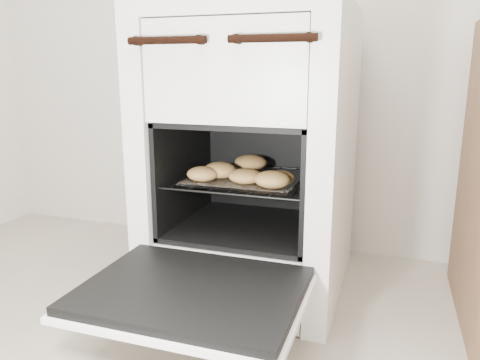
% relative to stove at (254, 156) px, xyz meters
% --- Properties ---
extents(stove, '(0.61, 0.68, 0.94)m').
position_rel_stove_xyz_m(stove, '(0.00, 0.00, 0.00)').
color(stove, white).
rests_on(stove, ground).
extents(oven_door, '(0.55, 0.43, 0.04)m').
position_rel_stove_xyz_m(oven_door, '(0.00, -0.52, -0.25)').
color(oven_door, black).
rests_on(oven_door, stove).
extents(oven_rack, '(0.45, 0.43, 0.01)m').
position_rel_stove_xyz_m(oven_rack, '(0.00, -0.07, -0.06)').
color(oven_rack, black).
rests_on(oven_rack, stove).
extents(foil_sheet, '(0.35, 0.31, 0.01)m').
position_rel_stove_xyz_m(foil_sheet, '(0.00, -0.09, -0.06)').
color(foil_sheet, silver).
rests_on(foil_sheet, oven_rack).
extents(baked_rolls, '(0.37, 0.37, 0.05)m').
position_rel_stove_xyz_m(baked_rolls, '(0.01, -0.12, -0.03)').
color(baked_rolls, tan).
rests_on(baked_rolls, foil_sheet).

